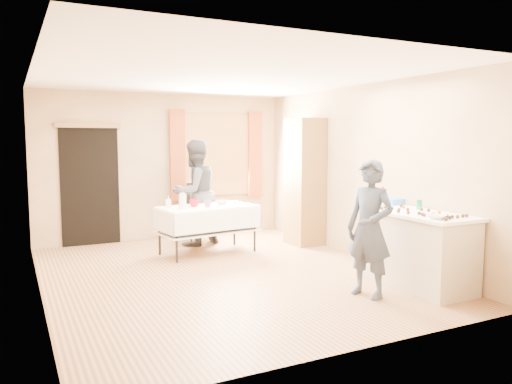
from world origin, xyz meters
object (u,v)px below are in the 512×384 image
woman (195,193)px  cabinet (305,182)px  chair (200,223)px  girl (370,229)px  counter (415,249)px  party_table (208,225)px

woman → cabinet: bearing=137.5°
chair → girl: size_ratio=0.65×
chair → counter: bearing=-56.6°
counter → chair: (-1.40, 3.80, -0.15)m
chair → party_table: bearing=-90.2°
girl → woman: size_ratio=0.87×
party_table → chair: bearing=69.1°
cabinet → girl: bearing=-107.5°
cabinet → chair: bearing=144.2°
cabinet → party_table: (-1.74, 0.06, -0.62)m
chair → cabinet: bearing=-22.6°
party_table → girl: bearing=-80.9°
party_table → woman: 0.82m
chair → woman: size_ratio=0.57×
woman → chair: bearing=-140.5°
party_table → cabinet: bearing=-9.6°
cabinet → girl: size_ratio=1.37×
counter → party_table: counter is taller
counter → girl: size_ratio=0.95×
counter → girl: bearing=-173.7°
party_table → woman: woman is taller
chair → woman: woman is taller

